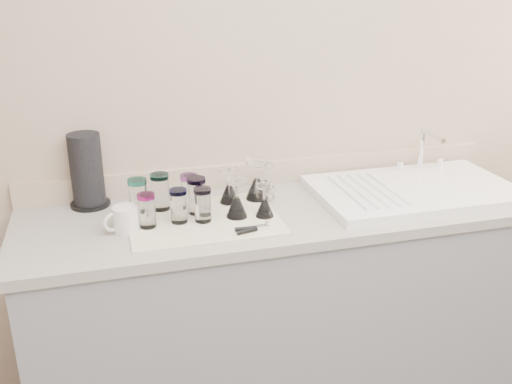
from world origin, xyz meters
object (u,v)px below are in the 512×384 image
object	(u,v)px
sink_unit	(414,189)
tumbler_lavender	(203,205)
goblet_back_right	(257,186)
white_mug	(125,219)
paper_towel_roll	(87,171)
goblet_back_left	(229,191)
goblet_front_right	(265,206)
tumbler_cyan	(160,192)
tumbler_purple	(190,192)
goblet_front_left	(237,204)
goblet_extra	(265,186)
can_opener	(253,229)
tumbler_magenta	(147,210)
tumbler_extra	(197,195)
tumbler_blue	(179,206)
tumbler_teal	(138,197)

from	to	relation	value
sink_unit	tumbler_lavender	size ratio (longest dim) A/B	6.41
goblet_back_right	white_mug	distance (m)	0.55
white_mug	paper_towel_roll	distance (m)	0.32
goblet_back_left	goblet_front_right	world-z (taller)	goblet_back_left
tumbler_cyan	tumbler_purple	distance (m)	0.11
goblet_front_left	goblet_extra	size ratio (longest dim) A/B	1.05
tumbler_purple	paper_towel_roll	world-z (taller)	paper_towel_roll
tumbler_purple	sink_unit	bearing A→B (deg)	-4.84
tumbler_purple	goblet_back_right	size ratio (longest dim) A/B	0.84
goblet_back_left	goblet_front_right	size ratio (longest dim) A/B	1.13
can_opener	paper_towel_roll	distance (m)	0.70
goblet_extra	goblet_back_right	bearing A→B (deg)	-170.19
goblet_back_right	white_mug	bearing A→B (deg)	-163.25
tumbler_magenta	goblet_back_right	bearing A→B (deg)	18.92
tumbler_magenta	goblet_back_right	size ratio (longest dim) A/B	0.78
sink_unit	goblet_back_right	xyz separation A→B (m)	(-0.65, 0.10, 0.04)
sink_unit	goblet_back_right	distance (m)	0.66
paper_towel_roll	tumbler_extra	bearing A→B (deg)	-27.71
can_opener	white_mug	xyz separation A→B (m)	(-0.43, 0.13, 0.03)
sink_unit	goblet_back_left	xyz separation A→B (m)	(-0.76, 0.10, 0.04)
goblet_front_left	can_opener	bearing A→B (deg)	-80.06
tumbler_blue	can_opener	distance (m)	0.28
goblet_back_left	can_opener	xyz separation A→B (m)	(0.02, -0.28, -0.04)
goblet_back_left	can_opener	world-z (taller)	goblet_back_left
tumbler_teal	goblet_extra	xyz separation A→B (m)	(0.50, 0.04, -0.02)
tumbler_purple	paper_towel_roll	xyz separation A→B (m)	(-0.37, 0.15, 0.07)
sink_unit	goblet_back_left	size ratio (longest dim) A/B	5.88
paper_towel_roll	goblet_extra	bearing A→B (deg)	-10.04
tumbler_extra	white_mug	size ratio (longest dim) A/B	1.01
tumbler_teal	tumbler_purple	distance (m)	0.19
tumbler_extra	can_opener	distance (m)	0.27
tumbler_teal	tumbler_blue	world-z (taller)	tumbler_teal
tumbler_magenta	goblet_extra	bearing A→B (deg)	18.25
tumbler_teal	paper_towel_roll	world-z (taller)	paper_towel_roll
goblet_front_left	can_opener	xyz separation A→B (m)	(0.02, -0.14, -0.04)
tumbler_blue	goblet_front_right	bearing A→B (deg)	-5.96
tumbler_cyan	tumbler_magenta	world-z (taller)	tumbler_cyan
goblet_extra	paper_towel_roll	size ratio (longest dim) A/B	0.47
goblet_back_left	goblet_back_right	xyz separation A→B (m)	(0.11, 0.01, 0.01)
tumbler_purple	tumbler_extra	distance (m)	0.05
tumbler_magenta	tumbler_lavender	xyz separation A→B (m)	(0.20, -0.00, 0.00)
tumbler_blue	can_opener	bearing A→B (deg)	-31.63
tumbler_lavender	goblet_front_left	size ratio (longest dim) A/B	0.89
sink_unit	tumbler_teal	size ratio (longest dim) A/B	5.85
tumbler_purple	white_mug	bearing A→B (deg)	-152.27
tumbler_purple	tumbler_lavender	size ratio (longest dim) A/B	1.06
goblet_front_right	goblet_back_right	bearing A→B (deg)	83.98
tumbler_teal	tumbler_magenta	world-z (taller)	tumbler_teal
tumbler_teal	tumbler_extra	size ratio (longest dim) A/B	1.00
goblet_front_right	tumbler_lavender	bearing A→B (deg)	175.66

